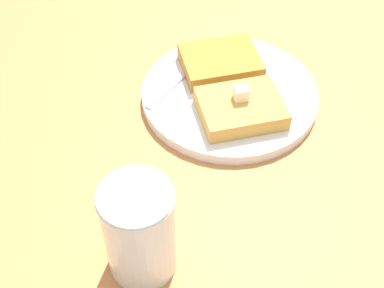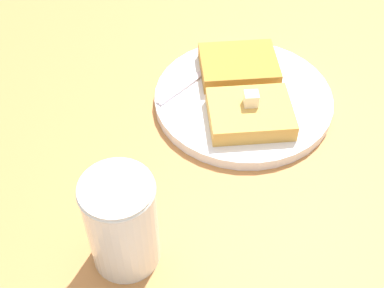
% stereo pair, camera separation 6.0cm
% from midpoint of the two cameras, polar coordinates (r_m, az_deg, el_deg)
% --- Properties ---
extents(table_surface, '(1.03, 1.03, 0.03)m').
position_cam_midpoint_polar(table_surface, '(0.71, 10.05, 1.46)').
color(table_surface, '#B1743E').
rests_on(table_surface, ground).
extents(plate, '(0.23, 0.23, 0.01)m').
position_cam_midpoint_polar(plate, '(0.71, 7.90, 4.70)').
color(plate, white).
rests_on(plate, table_surface).
extents(toast_slice_left, '(0.08, 0.10, 0.02)m').
position_cam_midpoint_polar(toast_slice_left, '(0.67, 8.80, 3.06)').
color(toast_slice_left, gold).
rests_on(toast_slice_left, plate).
extents(toast_slice_middle, '(0.08, 0.10, 0.02)m').
position_cam_midpoint_polar(toast_slice_middle, '(0.73, 7.36, 8.16)').
color(toast_slice_middle, '#AE792F').
rests_on(toast_slice_middle, plate).
extents(butter_pat_primary, '(0.02, 0.02, 0.02)m').
position_cam_midpoint_polar(butter_pat_primary, '(0.66, 8.94, 4.65)').
color(butter_pat_primary, '#F7EBCB').
rests_on(butter_pat_primary, toast_slice_left).
extents(fork, '(0.12, 0.13, 0.00)m').
position_cam_midpoint_polar(fork, '(0.73, 3.86, 7.71)').
color(fork, silver).
rests_on(fork, plate).
extents(syrup_jar, '(0.07, 0.07, 0.11)m').
position_cam_midpoint_polar(syrup_jar, '(0.52, -4.18, -8.89)').
color(syrup_jar, '#351207').
rests_on(syrup_jar, table_surface).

